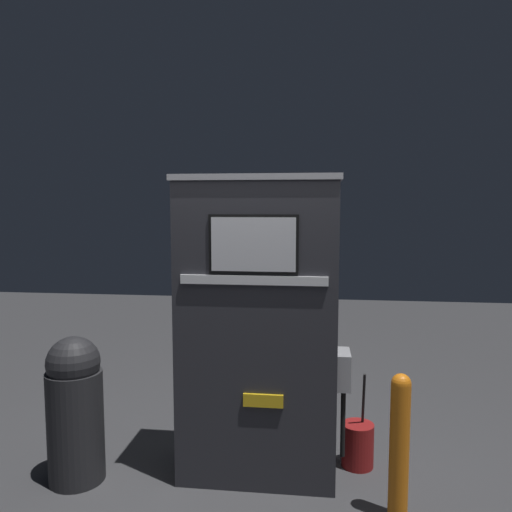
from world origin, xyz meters
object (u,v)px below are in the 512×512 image
gas_pump (259,328)px  squeegee_bucket (358,444)px  safety_bollard (399,443)px  trash_bin (75,408)px

gas_pump → squeegee_bucket: size_ratio=2.96×
safety_bollard → trash_bin: (-2.14, 0.17, 0.04)m
safety_bollard → trash_bin: trash_bin is taller
safety_bollard → squeegee_bucket: (-0.19, 0.60, -0.31)m
gas_pump → safety_bollard: size_ratio=2.31×
trash_bin → squeegee_bucket: (1.95, 0.42, -0.36)m
trash_bin → squeegee_bucket: bearing=12.2°
safety_bollard → trash_bin: size_ratio=0.89×
safety_bollard → gas_pump: bearing=154.6°
gas_pump → safety_bollard: gas_pump is taller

